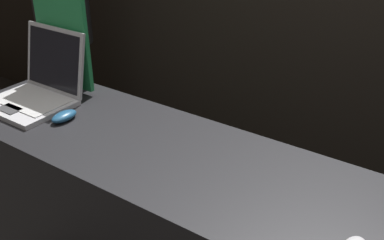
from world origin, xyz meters
name	(u,v)px	position (x,y,z in m)	size (l,w,h in m)	color
laptop_front	(38,86)	(-0.78, 0.29, 1.00)	(0.33, 0.33, 0.28)	#B7B7BC
mouse_front	(64,116)	(-0.56, 0.23, 0.95)	(0.06, 0.11, 0.03)	navy
promo_stand_front	(63,40)	(-0.78, 0.45, 1.16)	(0.29, 0.07, 0.47)	black
person_bystander	(65,31)	(-1.51, 1.06, 0.92)	(0.34, 0.34, 1.77)	#282833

